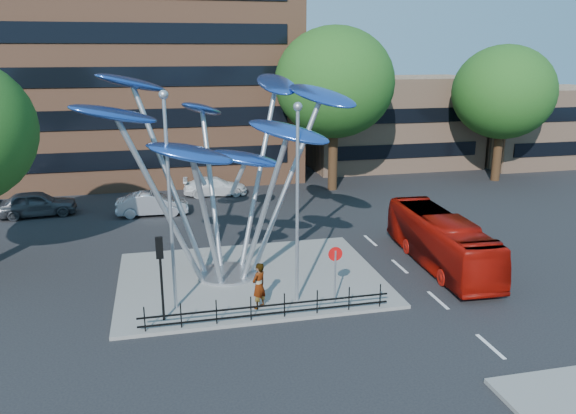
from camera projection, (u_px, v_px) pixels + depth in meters
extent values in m
plane|color=black|center=(303.00, 340.00, 20.80)|extent=(120.00, 120.00, 0.00)
cube|color=slate|center=(250.00, 278.00, 26.19)|extent=(12.00, 9.00, 0.15)
cube|color=tan|center=(391.00, 122.00, 51.32)|extent=(15.00, 8.00, 8.00)
cube|color=tan|center=(538.00, 126.00, 52.61)|extent=(12.00, 8.00, 7.00)
cylinder|color=black|center=(333.00, 153.00, 42.39)|extent=(0.70, 0.70, 5.72)
ellipsoid|color=#1C4614|center=(335.00, 82.00, 40.98)|extent=(8.80, 8.80, 8.10)
cylinder|color=black|center=(498.00, 150.00, 45.51)|extent=(0.70, 0.70, 5.06)
ellipsoid|color=#1C4614|center=(504.00, 92.00, 44.27)|extent=(8.00, 8.00, 7.36)
cylinder|color=#9EA0A5|center=(228.00, 274.00, 26.40)|extent=(2.80, 2.80, 0.12)
cylinder|color=#9EA0A5|center=(199.00, 199.00, 24.54)|extent=(0.24, 0.24, 7.80)
ellipsoid|color=#2A54B6|center=(114.00, 114.00, 21.85)|extent=(3.92, 2.95, 1.39)
cylinder|color=#9EA0A5|center=(219.00, 216.00, 24.53)|extent=(0.24, 0.24, 6.40)
ellipsoid|color=#2A54B6|center=(191.00, 154.00, 21.34)|extent=(3.47, 1.78, 1.31)
cylinder|color=#9EA0A5|center=(241.00, 207.00, 24.85)|extent=(0.24, 0.24, 7.00)
ellipsoid|color=#2A54B6|center=(289.00, 132.00, 22.79)|extent=(3.81, 3.11, 1.36)
cylinder|color=#9EA0A5|center=(251.00, 189.00, 25.57)|extent=(0.24, 0.24, 8.20)
ellipsoid|color=#2A54B6|center=(322.00, 96.00, 25.57)|extent=(3.52, 4.06, 1.44)
cylinder|color=#9EA0A5|center=(240.00, 181.00, 26.27)|extent=(0.24, 0.24, 8.60)
ellipsoid|color=#2A54B6|center=(276.00, 84.00, 27.46)|extent=(2.21, 3.79, 1.39)
cylinder|color=#9EA0A5|center=(218.00, 194.00, 26.31)|extent=(0.24, 0.24, 7.40)
ellipsoid|color=#2A54B6|center=(202.00, 109.00, 27.66)|extent=(3.02, 3.71, 1.34)
cylinder|color=#9EA0A5|center=(202.00, 183.00, 25.39)|extent=(0.24, 0.24, 8.80)
ellipsoid|color=#2A54B6|center=(132.00, 83.00, 24.90)|extent=(3.88, 3.60, 1.42)
ellipsoid|color=#2A54B6|center=(182.00, 149.00, 24.59)|extent=(3.40, 1.96, 1.13)
ellipsoid|color=#2A54B6|center=(245.00, 158.00, 24.72)|extent=(3.39, 2.16, 1.11)
cylinder|color=#9EA0A5|center=(170.00, 208.00, 21.91)|extent=(0.14, 0.14, 8.50)
sphere|color=#9EA0A5|center=(163.00, 95.00, 20.73)|extent=(0.36, 0.36, 0.36)
cylinder|color=#9EA0A5|center=(297.00, 210.00, 22.60)|extent=(0.14, 0.14, 8.00)
sphere|color=#9EA0A5|center=(298.00, 107.00, 21.48)|extent=(0.36, 0.36, 0.36)
cylinder|color=black|center=(162.00, 282.00, 21.59)|extent=(0.10, 0.10, 3.20)
cube|color=black|center=(159.00, 248.00, 21.21)|extent=(0.28, 0.18, 0.85)
sphere|color=#FF0C0C|center=(159.00, 241.00, 21.13)|extent=(0.18, 0.18, 0.18)
cylinder|color=#9EA0A5|center=(335.00, 277.00, 23.22)|extent=(0.08, 0.08, 2.30)
cylinder|color=red|center=(335.00, 254.00, 22.98)|extent=(0.60, 0.04, 0.60)
cube|color=white|center=(335.00, 254.00, 23.00)|extent=(0.42, 0.03, 0.10)
cylinder|color=black|center=(145.00, 319.00, 20.98)|extent=(0.05, 0.05, 1.00)
cylinder|color=black|center=(181.00, 316.00, 21.27)|extent=(0.05, 0.05, 1.00)
cylinder|color=black|center=(216.00, 312.00, 21.56)|extent=(0.05, 0.05, 1.00)
cylinder|color=black|center=(251.00, 308.00, 21.85)|extent=(0.05, 0.05, 1.00)
cylinder|color=black|center=(284.00, 305.00, 22.14)|extent=(0.05, 0.05, 1.00)
cylinder|color=black|center=(317.00, 302.00, 22.44)|extent=(0.05, 0.05, 1.00)
cylinder|color=black|center=(349.00, 298.00, 22.73)|extent=(0.05, 0.05, 1.00)
cylinder|color=black|center=(380.00, 295.00, 23.02)|extent=(0.05, 0.05, 1.00)
cube|color=black|center=(268.00, 306.00, 21.99)|extent=(10.00, 0.06, 0.06)
cube|color=black|center=(268.00, 314.00, 22.08)|extent=(10.00, 0.06, 0.06)
imported|color=#960E06|center=(441.00, 240.00, 27.70)|extent=(2.63, 9.35, 2.58)
imported|color=gray|center=(259.00, 286.00, 22.79)|extent=(0.85, 0.81, 1.95)
imported|color=#46484E|center=(37.00, 204.00, 36.07)|extent=(5.03, 2.45, 1.65)
imported|color=#B6B8BF|center=(152.00, 204.00, 36.30)|extent=(4.58, 1.71, 1.50)
imported|color=white|center=(215.00, 186.00, 41.26)|extent=(4.71, 2.11, 1.34)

